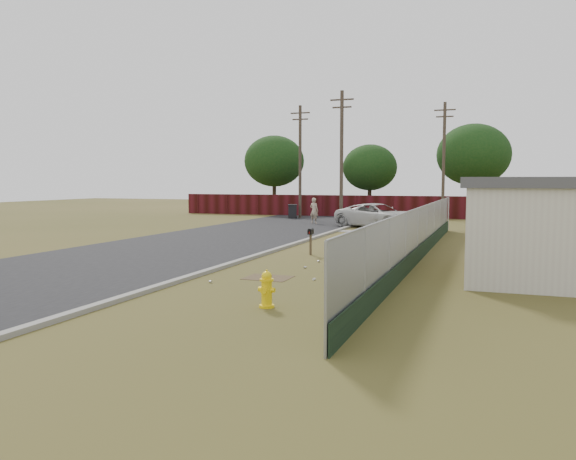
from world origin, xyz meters
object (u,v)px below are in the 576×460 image
at_px(fire_hydrant, 267,290).
at_px(pedestrian, 314,211).
at_px(trash_bin, 292,211).
at_px(pickup_truck, 378,216).
at_px(mailbox, 311,234).

bearing_deg(fire_hydrant, pedestrian, 105.05).
bearing_deg(trash_bin, fire_hydrant, -71.43).
xyz_separation_m(pickup_truck, trash_bin, (-8.18, 6.58, -0.20)).
bearing_deg(trash_bin, pedestrian, -54.94).
distance_m(pickup_truck, trash_bin, 10.49).
bearing_deg(mailbox, pedestrian, 107.01).
distance_m(fire_hydrant, pedestrian, 26.39).
height_order(pickup_truck, pedestrian, pedestrian).
relative_size(pickup_truck, trash_bin, 5.00).
height_order(fire_hydrant, mailbox, mailbox).
bearing_deg(pickup_truck, trash_bin, 74.17).
bearing_deg(pickup_truck, fire_hydrant, -152.28).
bearing_deg(pedestrian, mailbox, 123.54).
relative_size(fire_hydrant, pedestrian, 0.50).
height_order(mailbox, pedestrian, pedestrian).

